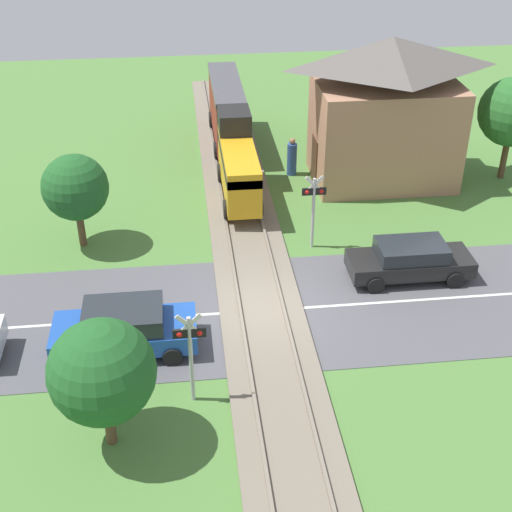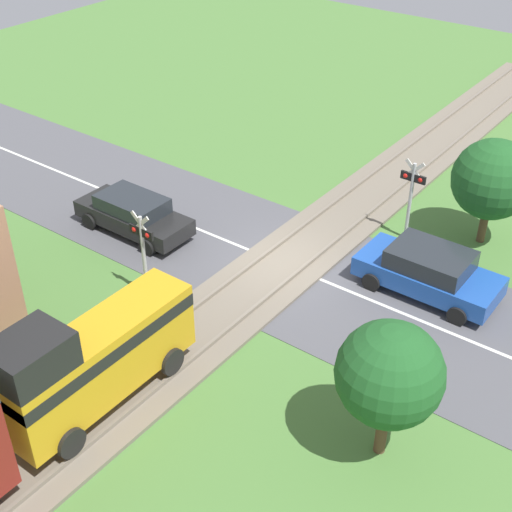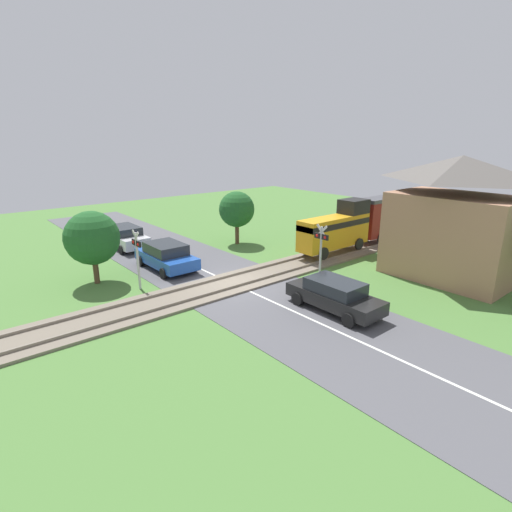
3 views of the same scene
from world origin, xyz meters
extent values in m
plane|color=#4C7A38|center=(0.00, 0.00, 0.00)|extent=(60.00, 60.00, 0.00)
cube|color=#515156|center=(0.00, 0.00, 0.01)|extent=(48.00, 6.40, 0.02)
cube|color=silver|center=(0.00, 0.00, 0.02)|extent=(48.00, 0.12, 0.00)
cube|color=#756B5B|center=(0.00, 0.00, 0.06)|extent=(2.80, 48.00, 0.12)
cube|color=slate|center=(-0.72, 0.00, 0.18)|extent=(0.10, 48.00, 0.12)
cube|color=slate|center=(0.72, 0.00, 0.18)|extent=(0.10, 48.00, 0.12)
cube|color=gold|center=(0.00, 7.93, 1.57)|extent=(1.35, 5.39, 1.90)
cube|color=black|center=(0.00, 7.93, 2.09)|extent=(1.37, 5.39, 0.36)
cube|color=black|center=(0.00, 9.76, 2.97)|extent=(1.35, 1.72, 0.90)
cylinder|color=black|center=(-0.72, 6.20, 0.62)|extent=(0.14, 0.76, 0.76)
cylinder|color=black|center=(0.72, 6.20, 0.62)|extent=(0.14, 0.76, 0.76)
cylinder|color=black|center=(-0.72, 9.65, 0.62)|extent=(0.14, 0.76, 0.76)
cylinder|color=black|center=(0.72, 9.65, 0.62)|extent=(0.14, 0.76, 0.76)
cube|color=maroon|center=(0.00, 14.16, 1.82)|extent=(1.35, 6.28, 2.40)
cube|color=#47474C|center=(0.00, 14.16, 3.14)|extent=(1.41, 6.28, 0.24)
cylinder|color=black|center=(-0.72, 12.15, 0.62)|extent=(0.14, 0.76, 0.76)
cylinder|color=black|center=(0.72, 12.15, 0.62)|extent=(0.14, 0.76, 0.76)
cylinder|color=black|center=(-0.72, 16.17, 0.62)|extent=(0.14, 0.76, 0.76)
cylinder|color=black|center=(0.72, 16.17, 0.62)|extent=(0.14, 0.76, 0.76)
cube|color=#1E4CA8|center=(-4.39, -1.44, 0.61)|extent=(4.38, 1.89, 0.62)
cube|color=#23282D|center=(-4.39, -1.44, 1.22)|extent=(2.41, 1.74, 0.59)
cylinder|color=black|center=(-2.96, -0.49, 0.30)|extent=(0.60, 0.18, 0.60)
cylinder|color=black|center=(-2.96, -2.39, 0.30)|extent=(0.60, 0.18, 0.60)
cylinder|color=black|center=(-5.81, -0.49, 0.30)|extent=(0.60, 0.18, 0.60)
cylinder|color=black|center=(-5.81, -2.39, 0.30)|extent=(0.60, 0.18, 0.60)
cube|color=black|center=(5.46, 1.44, 0.59)|extent=(4.36, 1.64, 0.57)
cube|color=#23282D|center=(5.46, 1.44, 1.13)|extent=(2.40, 1.50, 0.52)
cylinder|color=black|center=(4.04, 0.62, 0.30)|extent=(0.60, 0.18, 0.60)
cylinder|color=black|center=(4.04, 2.26, 0.30)|extent=(0.60, 0.18, 0.60)
cylinder|color=black|center=(6.88, 0.62, 0.30)|extent=(0.60, 0.18, 0.60)
cylinder|color=black|center=(6.88, 2.26, 0.30)|extent=(0.60, 0.18, 0.60)
cylinder|color=#B7B7B7|center=(-2.42, -3.94, 1.44)|extent=(0.12, 0.12, 2.87)
cube|color=black|center=(-2.42, -3.94, 2.35)|extent=(0.90, 0.08, 0.28)
sphere|color=red|center=(-2.69, -3.94, 2.35)|extent=(0.18, 0.18, 0.18)
sphere|color=red|center=(-2.15, -3.94, 2.35)|extent=(0.18, 0.18, 0.18)
cube|color=silver|center=(-2.42, -3.94, 2.62)|extent=(0.72, 0.04, 0.72)
cube|color=silver|center=(-2.42, -3.94, 2.62)|extent=(0.72, 0.04, 0.72)
cylinder|color=#B7B7B7|center=(2.42, 3.94, 1.44)|extent=(0.12, 0.12, 2.87)
cube|color=black|center=(2.42, 3.94, 2.35)|extent=(0.90, 0.08, 0.28)
sphere|color=red|center=(2.69, 3.94, 2.35)|extent=(0.18, 0.18, 0.18)
sphere|color=red|center=(2.15, 3.94, 2.35)|extent=(0.18, 0.18, 0.18)
cube|color=silver|center=(2.42, 3.94, 2.62)|extent=(0.72, 0.04, 0.72)
cube|color=silver|center=(2.42, 3.94, 2.62)|extent=(0.72, 0.04, 0.72)
cube|color=#AD7A5B|center=(6.56, 9.48, 2.23)|extent=(6.07, 4.03, 4.46)
pyramid|color=#5B5651|center=(6.56, 9.48, 5.75)|extent=(6.56, 4.36, 1.30)
cube|color=#472D1E|center=(3.51, 9.48, 1.05)|extent=(0.06, 1.10, 2.10)
cylinder|color=#2D4C8E|center=(2.66, 10.42, 0.74)|extent=(0.44, 0.44, 1.49)
sphere|color=#936B4C|center=(2.66, 10.42, 1.62)|extent=(0.27, 0.27, 0.27)
cylinder|color=brown|center=(12.10, 9.03, 0.91)|extent=(0.28, 0.28, 1.82)
cylinder|color=brown|center=(-6.29, 5.07, 0.70)|extent=(0.28, 0.28, 1.41)
sphere|color=#1E5623|center=(-6.29, 5.07, 2.45)|extent=(2.47, 2.47, 2.47)
cylinder|color=brown|center=(-4.61, -5.31, 0.63)|extent=(0.28, 0.28, 1.25)
sphere|color=#1E5623|center=(-4.61, -5.31, 2.41)|extent=(2.72, 2.72, 2.72)
camera|label=1|loc=(-2.36, -19.05, 14.09)|focal=50.00mm
camera|label=2|loc=(-10.86, 16.13, 13.33)|focal=50.00mm
camera|label=3|loc=(15.58, -11.41, 7.30)|focal=28.00mm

